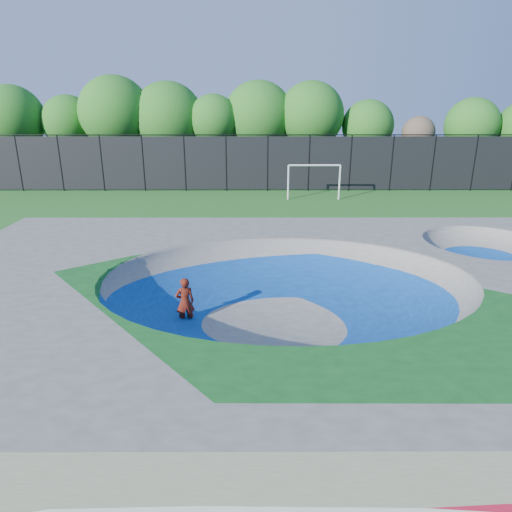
% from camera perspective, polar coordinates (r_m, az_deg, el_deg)
% --- Properties ---
extents(ground, '(120.00, 120.00, 0.00)m').
position_cam_1_polar(ground, '(13.98, 3.76, -8.30)').
color(ground, '#22631B').
rests_on(ground, ground).
extents(skate_deck, '(22.00, 14.00, 1.50)m').
position_cam_1_polar(skate_deck, '(13.65, 3.83, -5.50)').
color(skate_deck, gray).
rests_on(skate_deck, ground).
extents(skater, '(0.64, 0.52, 1.52)m').
position_cam_1_polar(skater, '(13.61, -8.86, -5.72)').
color(skater, '#AA270D').
rests_on(skater, ground).
extents(skateboard, '(0.79, 0.56, 0.05)m').
position_cam_1_polar(skateboard, '(13.93, -8.71, -8.47)').
color(skateboard, black).
rests_on(skateboard, ground).
extents(soccer_goal, '(3.54, 0.12, 2.34)m').
position_cam_1_polar(soccer_goal, '(30.94, 7.29, 9.99)').
color(soccer_goal, silver).
rests_on(soccer_goal, ground).
extents(fence, '(48.09, 0.09, 4.04)m').
position_cam_1_polar(fence, '(33.68, 1.46, 11.66)').
color(fence, black).
rests_on(fence, ground).
extents(treeline, '(51.83, 6.79, 8.27)m').
position_cam_1_polar(treeline, '(38.76, -3.41, 16.71)').
color(treeline, '#433421').
rests_on(treeline, ground).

